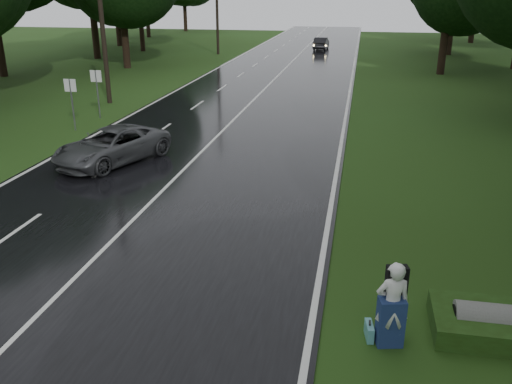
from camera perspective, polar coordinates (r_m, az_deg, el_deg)
ground at (r=13.96m, az=-18.39°, el=-8.51°), size 160.00×160.00×0.00m
road at (r=31.83m, az=-1.02°, el=8.97°), size 12.00×140.00×0.04m
lane_center at (r=31.83m, az=-1.02°, el=9.01°), size 0.12×140.00×0.01m
grey_car at (r=22.13m, az=-15.07°, el=4.78°), size 4.01×5.44×1.37m
far_car at (r=63.17m, az=6.94°, el=15.40°), size 1.59×4.07×1.32m
hitchhiker at (r=10.91m, az=14.25°, el=-11.73°), size 0.74×0.70×1.81m
suitcase at (r=11.34m, az=11.92°, el=-14.24°), size 0.20×0.47×0.33m
culvert at (r=12.27m, az=23.24°, el=-13.60°), size 1.34×0.67×0.67m
utility_pole_mid at (r=34.41m, az=-15.26°, el=9.12°), size 1.80×0.28×10.33m
utility_pole_far at (r=58.65m, az=-4.04°, el=14.40°), size 1.80×0.28×10.96m
road_sign_a at (r=28.11m, az=-18.61°, el=6.23°), size 0.60×0.10×2.52m
road_sign_b at (r=30.40m, az=-16.21°, el=7.54°), size 0.61×0.10×2.56m
tree_left_e at (r=49.51m, az=-13.48°, el=12.69°), size 8.43×8.43×13.17m
tree_left_f at (r=62.69m, az=-11.89°, el=14.44°), size 10.51×10.51×16.42m
tree_right_e at (r=47.11m, az=18.95°, el=11.75°), size 7.49×7.49×11.70m
tree_right_f at (r=61.37m, az=19.68°, el=13.56°), size 8.92×8.92×13.94m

